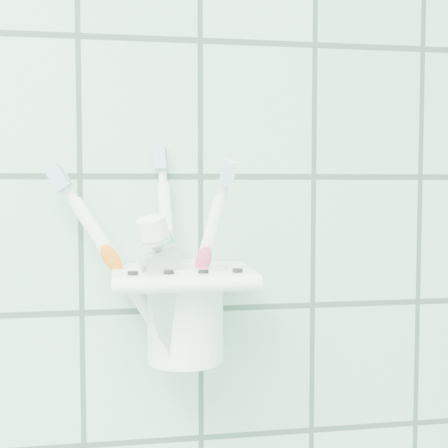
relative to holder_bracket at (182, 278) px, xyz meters
name	(u,v)px	position (x,y,z in m)	size (l,w,h in m)	color
holder_bracket	(182,278)	(0.00, 0.00, 0.00)	(0.12, 0.10, 0.04)	white
cup	(185,308)	(0.00, 0.00, -0.03)	(0.08, 0.08, 0.09)	white
toothbrush_pink	(173,242)	(-0.01, 0.00, 0.03)	(0.10, 0.03, 0.19)	white
toothbrush_blue	(176,246)	(0.00, 0.01, 0.03)	(0.02, 0.05, 0.19)	white
toothbrush_orange	(177,252)	(0.00, 0.00, 0.02)	(0.05, 0.05, 0.18)	white
toothpaste_tube	(184,272)	(0.00, -0.01, 0.01)	(0.06, 0.04, 0.14)	silver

